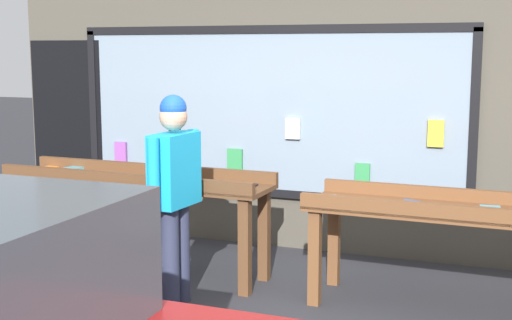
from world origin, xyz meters
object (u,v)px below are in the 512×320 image
object	(u,v)px
display_table_left	(136,189)
person_browsing	(175,184)
small_dog	(121,273)
display_table_right	(473,221)

from	to	relation	value
display_table_left	person_browsing	bearing A→B (deg)	-41.02
person_browsing	small_dog	world-z (taller)	person_browsing
person_browsing	display_table_right	bearing A→B (deg)	-69.35
small_dog	person_browsing	bearing A→B (deg)	-19.83
person_browsing	small_dog	bearing A→B (deg)	126.22
display_table_left	person_browsing	size ratio (longest dim) A/B	1.52
display_table_right	display_table_left	bearing A→B (deg)	179.96
person_browsing	display_table_left	bearing A→B (deg)	53.76
display_table_right	small_dog	world-z (taller)	display_table_right
display_table_right	small_dog	bearing A→B (deg)	-161.67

